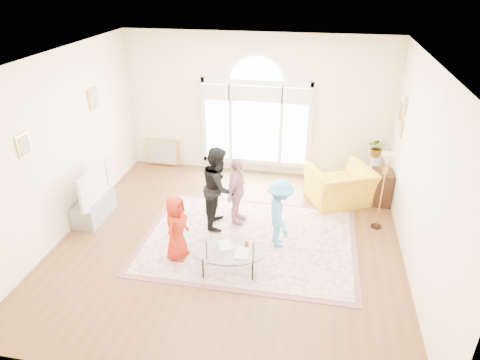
% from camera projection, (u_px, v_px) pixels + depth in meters
% --- Properties ---
extents(ground, '(6.00, 6.00, 0.00)m').
position_uv_depth(ground, '(229.00, 241.00, 7.68)').
color(ground, brown).
rests_on(ground, ground).
extents(room_shell, '(6.00, 6.00, 6.00)m').
position_uv_depth(room_shell, '(255.00, 110.00, 9.45)').
color(room_shell, '#FFF0C5').
rests_on(room_shell, ground).
extents(area_rug, '(3.60, 2.60, 0.02)m').
position_uv_depth(area_rug, '(249.00, 240.00, 7.70)').
color(area_rug, beige).
rests_on(area_rug, ground).
extents(rug_border, '(3.80, 2.80, 0.01)m').
position_uv_depth(rug_border, '(249.00, 240.00, 7.70)').
color(rug_border, '#834E51').
rests_on(rug_border, ground).
extents(tv_console, '(0.45, 1.00, 0.42)m').
position_uv_depth(tv_console, '(94.00, 208.00, 8.30)').
color(tv_console, gray).
rests_on(tv_console, ground).
extents(television, '(0.17, 1.14, 0.66)m').
position_uv_depth(television, '(90.00, 184.00, 8.06)').
color(television, black).
rests_on(television, tv_console).
extents(coffee_table, '(1.31, 0.93, 0.54)m').
position_uv_depth(coffee_table, '(229.00, 251.00, 6.76)').
color(coffee_table, silver).
rests_on(coffee_table, ground).
extents(armchair, '(1.54, 1.47, 0.78)m').
position_uv_depth(armchair, '(340.00, 186.00, 8.76)').
color(armchair, yellow).
rests_on(armchair, ground).
extents(side_cabinet, '(0.40, 0.50, 0.70)m').
position_uv_depth(side_cabinet, '(381.00, 187.00, 8.78)').
color(side_cabinet, black).
rests_on(side_cabinet, ground).
extents(floor_lamp, '(0.32, 0.32, 1.51)m').
position_uv_depth(floor_lamp, '(386.00, 166.00, 7.52)').
color(floor_lamp, black).
rests_on(floor_lamp, ground).
extents(plant_pedestal, '(0.20, 0.20, 0.70)m').
position_uv_depth(plant_pedestal, '(374.00, 171.00, 9.47)').
color(plant_pedestal, white).
rests_on(plant_pedestal, ground).
extents(potted_plant, '(0.43, 0.39, 0.43)m').
position_uv_depth(potted_plant, '(377.00, 147.00, 9.22)').
color(potted_plant, '#33722D').
rests_on(potted_plant, plant_pedestal).
extents(leaning_picture, '(0.80, 0.14, 0.62)m').
position_uv_depth(leaning_picture, '(164.00, 165.00, 10.60)').
color(leaning_picture, tan).
rests_on(leaning_picture, ground).
extents(child_red, '(0.43, 0.60, 1.15)m').
position_uv_depth(child_red, '(176.00, 228.00, 7.00)').
color(child_red, '#AE2511').
rests_on(child_red, area_rug).
extents(child_black, '(0.67, 0.82, 1.56)m').
position_uv_depth(child_black, '(219.00, 187.00, 7.83)').
color(child_black, black).
rests_on(child_black, area_rug).
extents(child_pink, '(0.44, 0.82, 1.33)m').
position_uv_depth(child_pink, '(237.00, 191.00, 7.93)').
color(child_pink, '#C78791').
rests_on(child_pink, area_rug).
extents(child_blue, '(0.69, 0.91, 1.25)m').
position_uv_depth(child_blue, '(280.00, 213.00, 7.30)').
color(child_blue, '#50A5D8').
rests_on(child_blue, area_rug).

